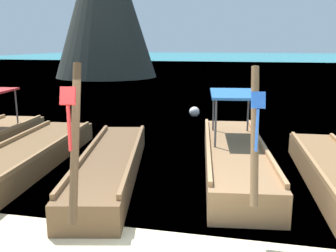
% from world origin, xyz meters
% --- Properties ---
extents(sea_water, '(120.00, 120.00, 0.00)m').
position_xyz_m(sea_water, '(0.00, 61.19, 0.00)').
color(sea_water, teal).
rests_on(sea_water, ground).
extents(longtail_boat_pink_ribbon, '(1.94, 6.72, 2.57)m').
position_xyz_m(longtail_boat_pink_ribbon, '(-3.64, 3.44, 0.27)').
color(longtail_boat_pink_ribbon, brown).
rests_on(longtail_boat_pink_ribbon, ground).
extents(longtail_boat_red_ribbon, '(2.28, 6.24, 2.74)m').
position_xyz_m(longtail_boat_red_ribbon, '(-1.38, 3.40, 0.29)').
color(longtail_boat_red_ribbon, brown).
rests_on(longtail_boat_red_ribbon, ground).
extents(longtail_boat_blue_ribbon, '(2.08, 6.41, 2.68)m').
position_xyz_m(longtail_boat_blue_ribbon, '(1.36, 4.46, 0.36)').
color(longtail_boat_blue_ribbon, olive).
rests_on(longtail_boat_blue_ribbon, ground).
extents(mooring_buoy_near, '(0.43, 0.43, 0.43)m').
position_xyz_m(mooring_buoy_near, '(-0.56, 10.93, 0.22)').
color(mooring_buoy_near, white).
rests_on(mooring_buoy_near, sea_water).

